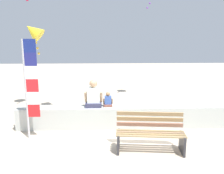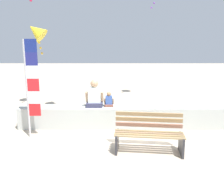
{
  "view_description": "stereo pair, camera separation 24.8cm",
  "coord_description": "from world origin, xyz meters",
  "px_view_note": "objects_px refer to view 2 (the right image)",
  "views": [
    {
      "loc": [
        -0.61,
        -5.75,
        2.62
      ],
      "look_at": [
        -0.33,
        0.97,
        1.24
      ],
      "focal_mm": 37.5,
      "sensor_mm": 36.0,
      "label": 1
    },
    {
      "loc": [
        -0.36,
        -5.76,
        2.62
      ],
      "look_at": [
        -0.33,
        0.97,
        1.24
      ],
      "focal_mm": 37.5,
      "sensor_mm": 36.0,
      "label": 2
    }
  ],
  "objects_px": {
    "person_child": "(108,101)",
    "flag_banner": "(29,83)",
    "person_adult": "(94,96)",
    "kite_yellow": "(35,31)",
    "park_bench": "(148,134)"
  },
  "relations": [
    {
      "from": "person_child",
      "to": "kite_yellow",
      "type": "bearing_deg",
      "value": 160.29
    },
    {
      "from": "park_bench",
      "to": "flag_banner",
      "type": "relative_size",
      "value": 0.63
    },
    {
      "from": "park_bench",
      "to": "person_child",
      "type": "height_order",
      "value": "person_child"
    },
    {
      "from": "flag_banner",
      "to": "kite_yellow",
      "type": "xyz_separation_m",
      "value": [
        -0.27,
        1.59,
        1.37
      ]
    },
    {
      "from": "park_bench",
      "to": "person_adult",
      "type": "relative_size",
      "value": 2.04
    },
    {
      "from": "park_bench",
      "to": "kite_yellow",
      "type": "bearing_deg",
      "value": 143.68
    },
    {
      "from": "person_child",
      "to": "kite_yellow",
      "type": "height_order",
      "value": "kite_yellow"
    },
    {
      "from": "flag_banner",
      "to": "kite_yellow",
      "type": "bearing_deg",
      "value": 99.57
    },
    {
      "from": "park_bench",
      "to": "flag_banner",
      "type": "height_order",
      "value": "flag_banner"
    },
    {
      "from": "person_child",
      "to": "flag_banner",
      "type": "distance_m",
      "value": 2.28
    },
    {
      "from": "person_adult",
      "to": "flag_banner",
      "type": "height_order",
      "value": "flag_banner"
    },
    {
      "from": "person_adult",
      "to": "person_child",
      "type": "relative_size",
      "value": 1.84
    },
    {
      "from": "person_child",
      "to": "flag_banner",
      "type": "xyz_separation_m",
      "value": [
        -2.04,
        -0.76,
        0.68
      ]
    },
    {
      "from": "person_child",
      "to": "flag_banner",
      "type": "relative_size",
      "value": 0.17
    },
    {
      "from": "person_child",
      "to": "park_bench",
      "type": "bearing_deg",
      "value": -58.61
    }
  ]
}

